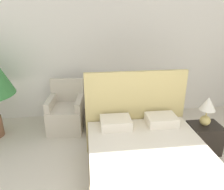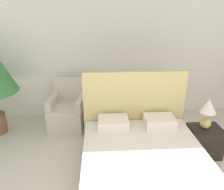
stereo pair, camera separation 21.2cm
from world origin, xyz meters
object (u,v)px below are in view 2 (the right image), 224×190
bed (144,171)px  nightstand (204,141)px  armchair_near_window_left (68,113)px  side_table (95,118)px  table_lamp (208,111)px  armchair_near_window_right (121,112)px

bed → nightstand: (1.11, 0.71, -0.08)m
armchair_near_window_left → side_table: armchair_near_window_left is taller
bed → table_lamp: (1.08, 0.71, 0.47)m
armchair_near_window_left → side_table: 0.53m
nightstand → table_lamp: 0.54m
nightstand → side_table: 2.00m
table_lamp → side_table: bearing=150.9°
armchair_near_window_right → side_table: bearing=-172.2°
side_table → table_lamp: bearing=-29.1°
nightstand → table_lamp: table_lamp is taller
armchair_near_window_right → nightstand: size_ratio=1.94×
bed → armchair_near_window_right: bearing=94.0°
side_table → armchair_near_window_left: bearing=173.9°
bed → table_lamp: bearing=33.3°
table_lamp → nightstand: bearing=-11.9°
armchair_near_window_left → armchair_near_window_right: same height
armchair_near_window_left → table_lamp: (2.25, -1.02, 0.48)m
armchair_near_window_left → armchair_near_window_right: bearing=6.3°
bed → armchair_near_window_left: 2.09m
bed → nightstand: 1.32m
armchair_near_window_left → side_table: size_ratio=2.28×
bed → table_lamp: size_ratio=4.21×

